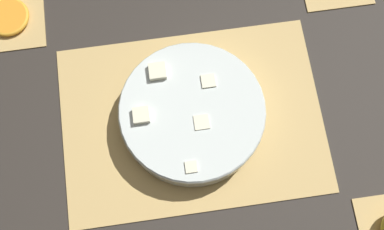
{
  "coord_description": "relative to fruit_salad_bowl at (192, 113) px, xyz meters",
  "views": [
    {
      "loc": [
        -0.04,
        -0.3,
        0.96
      ],
      "look_at": [
        0.0,
        0.0,
        0.03
      ],
      "focal_mm": 50.0,
      "sensor_mm": 36.0,
      "label": 1
    }
  ],
  "objects": [
    {
      "name": "ground_plane",
      "position": [
        -0.0,
        -0.0,
        -0.04
      ],
      "size": [
        6.0,
        6.0,
        0.0
      ],
      "primitive_type": "plane",
      "color": "#2D2823"
    },
    {
      "name": "bamboo_mat_center",
      "position": [
        -0.0,
        -0.0,
        -0.03
      ],
      "size": [
        0.49,
        0.35,
        0.01
      ],
      "color": "tan",
      "rests_on": "ground_plane"
    },
    {
      "name": "coaster_mat_far_left",
      "position": [
        -0.33,
        0.26,
        -0.03
      ],
      "size": [
        0.14,
        0.14,
        0.01
      ],
      "color": "tan",
      "rests_on": "ground_plane"
    },
    {
      "name": "fruit_salad_bowl",
      "position": [
        0.0,
        0.0,
        0.0
      ],
      "size": [
        0.27,
        0.27,
        0.07
      ],
      "color": "silver",
      "rests_on": "bamboo_mat_center"
    },
    {
      "name": "orange_slice_whole",
      "position": [
        -0.33,
        0.26,
        -0.03
      ],
      "size": [
        0.09,
        0.09,
        0.01
      ],
      "color": "orange",
      "rests_on": "coaster_mat_far_left"
    }
  ]
}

